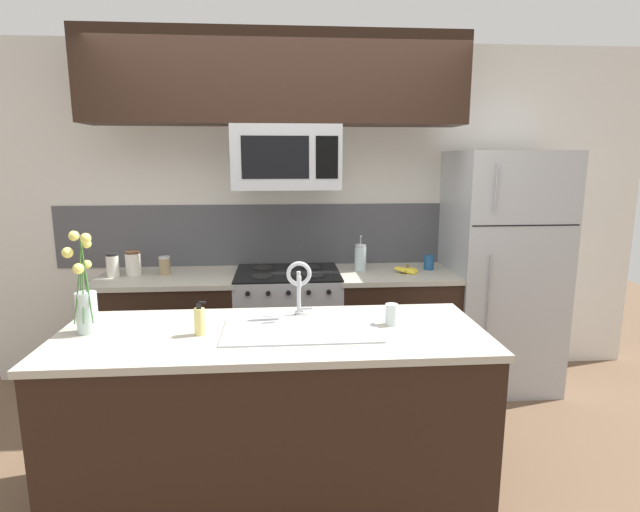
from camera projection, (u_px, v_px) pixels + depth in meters
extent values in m
plane|color=brown|center=(292.00, 456.00, 2.96)|extent=(10.00, 10.00, 0.00)
cube|color=silver|center=(324.00, 215.00, 3.99)|extent=(5.20, 0.10, 2.60)
cube|color=#4C4C51|center=(287.00, 235.00, 3.94)|extent=(3.54, 0.01, 0.48)
cube|color=black|center=(172.00, 338.00, 3.69)|extent=(0.97, 0.62, 0.88)
cube|color=#B2AD9E|center=(168.00, 278.00, 3.61)|extent=(1.00, 0.65, 0.03)
cube|color=black|center=(393.00, 332.00, 3.82)|extent=(0.85, 0.62, 0.88)
cube|color=#B2AD9E|center=(395.00, 274.00, 3.74)|extent=(0.88, 0.65, 0.03)
cube|color=#A8AAAF|center=(288.00, 332.00, 3.76)|extent=(0.76, 0.62, 0.91)
cube|color=black|center=(288.00, 273.00, 3.67)|extent=(0.76, 0.62, 0.01)
cylinder|color=black|center=(262.00, 276.00, 3.52)|extent=(0.15, 0.15, 0.01)
cylinder|color=black|center=(314.00, 275.00, 3.55)|extent=(0.15, 0.15, 0.01)
cylinder|color=black|center=(263.00, 268.00, 3.79)|extent=(0.15, 0.15, 0.01)
cylinder|color=black|center=(311.00, 267.00, 3.82)|extent=(0.15, 0.15, 0.01)
cylinder|color=black|center=(248.00, 294.00, 3.34)|extent=(0.03, 0.02, 0.03)
cylinder|color=black|center=(268.00, 293.00, 3.36)|extent=(0.03, 0.02, 0.03)
cylinder|color=black|center=(288.00, 293.00, 3.37)|extent=(0.03, 0.02, 0.03)
cylinder|color=black|center=(309.00, 292.00, 3.38)|extent=(0.03, 0.02, 0.03)
cylinder|color=black|center=(329.00, 292.00, 3.39)|extent=(0.03, 0.02, 0.03)
cube|color=#A8AAAF|center=(286.00, 158.00, 3.49)|extent=(0.74, 0.40, 0.44)
cube|color=black|center=(275.00, 157.00, 3.29)|extent=(0.45, 0.00, 0.28)
cube|color=black|center=(327.00, 157.00, 3.32)|extent=(0.15, 0.00, 0.28)
cube|color=black|center=(276.00, 79.00, 3.36)|extent=(2.57, 0.34, 0.60)
cube|color=#A8AAAF|center=(499.00, 271.00, 3.82)|extent=(0.79, 0.72, 1.80)
cube|color=black|center=(526.00, 226.00, 3.39)|extent=(0.76, 0.00, 0.01)
cylinder|color=#99999E|center=(496.00, 189.00, 3.31)|extent=(0.01, 0.01, 0.32)
cylinder|color=#99999E|center=(489.00, 303.00, 3.46)|extent=(0.01, 0.01, 0.68)
cylinder|color=silver|center=(113.00, 266.00, 3.56)|extent=(0.09, 0.09, 0.15)
cylinder|color=black|center=(112.00, 254.00, 3.54)|extent=(0.08, 0.08, 0.02)
cylinder|color=silver|center=(133.00, 264.00, 3.61)|extent=(0.11, 0.11, 0.16)
cylinder|color=#4C331E|center=(133.00, 252.00, 3.59)|extent=(0.11, 0.11, 0.02)
cylinder|color=#997F5B|center=(165.00, 266.00, 3.62)|extent=(0.08, 0.08, 0.12)
cylinder|color=#B2B2B7|center=(164.00, 257.00, 3.61)|extent=(0.08, 0.08, 0.01)
ellipsoid|color=yellow|center=(405.00, 271.00, 3.67)|extent=(0.16, 0.14, 0.07)
ellipsoid|color=yellow|center=(406.00, 270.00, 3.68)|extent=(0.17, 0.10, 0.05)
ellipsoid|color=yellow|center=(407.00, 270.00, 3.67)|extent=(0.18, 0.06, 0.06)
ellipsoid|color=yellow|center=(407.00, 270.00, 3.68)|extent=(0.18, 0.06, 0.05)
ellipsoid|color=yellow|center=(409.00, 270.00, 3.67)|extent=(0.17, 0.11, 0.06)
ellipsoid|color=yellow|center=(409.00, 270.00, 3.69)|extent=(0.15, 0.14, 0.05)
cylinder|color=brown|center=(407.00, 266.00, 3.67)|extent=(0.02, 0.02, 0.03)
cylinder|color=silver|center=(360.00, 259.00, 3.76)|extent=(0.09, 0.09, 0.18)
cylinder|color=#A3A3AA|center=(361.00, 246.00, 3.74)|extent=(0.08, 0.08, 0.02)
cylinder|color=#A3A3AA|center=(361.00, 241.00, 3.73)|extent=(0.01, 0.01, 0.05)
sphere|color=#A3A3AA|center=(361.00, 237.00, 3.72)|extent=(0.02, 0.02, 0.02)
cylinder|color=#1E5184|center=(429.00, 262.00, 3.79)|extent=(0.08, 0.08, 0.11)
cube|color=black|center=(274.00, 419.00, 2.53)|extent=(2.05, 0.76, 0.88)
cube|color=#B2AD9E|center=(273.00, 334.00, 2.44)|extent=(2.08, 0.79, 0.03)
cube|color=#ADAFB5|center=(301.00, 329.00, 2.45)|extent=(0.76, 0.42, 0.01)
cube|color=#ADAFB5|center=(265.00, 346.00, 2.45)|extent=(0.30, 0.32, 0.15)
cube|color=#ADAFB5|center=(336.00, 344.00, 2.48)|extent=(0.30, 0.32, 0.15)
cylinder|color=#B7BABF|center=(299.00, 313.00, 2.69)|extent=(0.04, 0.04, 0.02)
cylinder|color=#B7BABF|center=(299.00, 291.00, 2.67)|extent=(0.02, 0.02, 0.22)
torus|color=#B7BABF|center=(299.00, 274.00, 2.60)|extent=(0.13, 0.02, 0.13)
cylinder|color=#B7BABF|center=(299.00, 282.00, 2.55)|extent=(0.02, 0.02, 0.06)
cube|color=#B7BABF|center=(305.00, 308.00, 2.69)|extent=(0.07, 0.01, 0.01)
cylinder|color=#DBCC75|center=(200.00, 322.00, 2.38)|extent=(0.05, 0.05, 0.13)
cylinder|color=black|center=(199.00, 306.00, 2.36)|extent=(0.02, 0.02, 0.02)
cube|color=black|center=(202.00, 302.00, 2.36)|extent=(0.03, 0.01, 0.01)
cylinder|color=silver|center=(392.00, 314.00, 2.52)|extent=(0.06, 0.06, 0.11)
cylinder|color=silver|center=(87.00, 313.00, 2.40)|extent=(0.10, 0.10, 0.20)
cylinder|color=silver|center=(88.00, 325.00, 2.42)|extent=(0.09, 0.09, 0.06)
cylinder|color=#386B2D|center=(81.00, 278.00, 2.41)|extent=(0.07, 0.09, 0.39)
sphere|color=#EFE066|center=(74.00, 236.00, 2.41)|extent=(0.05, 0.05, 0.05)
cylinder|color=#386B2D|center=(87.00, 280.00, 2.35)|extent=(0.05, 0.06, 0.41)
sphere|color=#EFE066|center=(86.00, 238.00, 2.28)|extent=(0.05, 0.05, 0.05)
cylinder|color=#386B2D|center=(78.00, 288.00, 2.34)|extent=(0.04, 0.07, 0.34)
sphere|color=#EFE066|center=(67.00, 253.00, 2.28)|extent=(0.05, 0.05, 0.05)
cylinder|color=#386B2D|center=(87.00, 283.00, 2.39)|extent=(0.03, 0.03, 0.37)
sphere|color=#EFE066|center=(87.00, 244.00, 2.36)|extent=(0.04, 0.04, 0.04)
cylinder|color=#386B2D|center=(83.00, 295.00, 2.35)|extent=(0.01, 0.07, 0.26)
sphere|color=#EFE066|center=(78.00, 269.00, 2.29)|extent=(0.05, 0.05, 0.05)
cylinder|color=#386B2D|center=(87.00, 292.00, 2.40)|extent=(0.01, 0.04, 0.27)
sphere|color=#EFE066|center=(87.00, 264.00, 2.40)|extent=(0.04, 0.04, 0.04)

